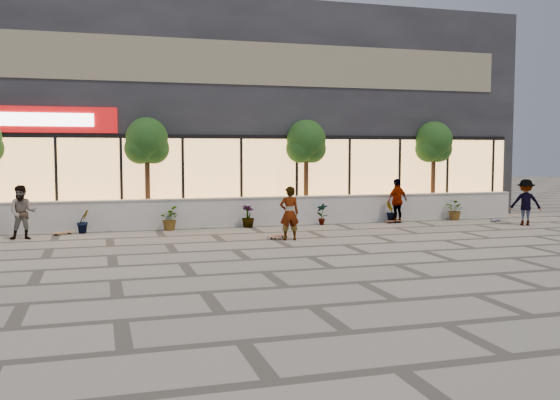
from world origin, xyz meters
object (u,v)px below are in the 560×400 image
object	(u,v)px
skater_left	(22,213)
skateboard_right_far	(495,220)
tree_east	(434,144)
skateboard_left	(63,233)
tree_midwest	(147,144)
skater_right_near	(397,201)
tree_mideast	(306,144)
skateboard_right_near	(394,221)
skater_center	(289,213)
skateboard_center	(279,236)
skater_right_far	(526,202)

from	to	relation	value
skater_left	skateboard_right_far	world-z (taller)	skater_left
tree_east	skateboard_left	world-z (taller)	tree_east
tree_midwest	skater_right_near	xyz separation A→B (m)	(9.18, -1.40, -2.15)
skater_right_near	skateboard_left	size ratio (longest dim) A/B	2.28
skater_right_near	tree_east	bearing A→B (deg)	-168.60
skater_right_near	tree_mideast	bearing A→B (deg)	-43.48
skater_left	skateboard_right_near	distance (m)	13.01
skater_center	skater_left	xyz separation A→B (m)	(-7.83, 2.38, 0.01)
skater_left	skateboard_center	xyz separation A→B (m)	(7.62, -1.96, -0.76)
skater_right_near	skateboard_right_far	size ratio (longest dim) A/B	2.48
tree_midwest	skateboard_right_far	bearing A→B (deg)	-9.53
skater_right_near	skateboard_center	xyz separation A→B (m)	(-5.51, -2.88, -0.75)
skateboard_right_near	skateboard_right_far	distance (m)	4.02
skater_left	skateboard_left	world-z (taller)	skater_left
tree_midwest	skateboard_center	size ratio (longest dim) A/B	4.73
skater_right_far	skateboard_center	distance (m)	9.69
skater_right_near	skateboard_center	distance (m)	6.26
skater_right_near	skater_left	bearing A→B (deg)	-15.73
skater_left	skateboard_right_far	bearing A→B (deg)	2.20
tree_east	skateboard_center	distance (m)	9.38
tree_midwest	skateboard_right_near	world-z (taller)	tree_midwest
tree_midwest	tree_east	distance (m)	11.50
tree_midwest	skateboard_center	xyz separation A→B (m)	(3.67, -4.28, -2.90)
skater_left	skater_right_near	size ratio (longest dim) A/B	1.00
skater_left	skateboard_left	size ratio (longest dim) A/B	2.29
skateboard_left	skateboard_right_far	world-z (taller)	skateboard_left
skateboard_left	skateboard_right_far	xyz separation A→B (m)	(15.81, -0.68, -0.00)
skater_right_near	skateboard_right_near	size ratio (longest dim) A/B	2.13
tree_midwest	skater_center	distance (m)	6.46
skater_center	skateboard_right_near	size ratio (longest dim) A/B	2.10
skater_left	tree_midwest	bearing A→B (deg)	32.14
tree_east	skater_right_near	bearing A→B (deg)	-148.88
tree_midwest	skater_center	world-z (taller)	tree_midwest
skater_right_far	skateboard_left	xyz separation A→B (m)	(-16.14, 1.98, -0.77)
tree_east	skateboard_left	bearing A→B (deg)	-174.03
skater_right_far	skateboard_center	xyz separation A→B (m)	(-9.63, -0.80, -0.76)
skater_center	skateboard_right_near	world-z (taller)	skater_center
skater_center	skateboard_right_near	xyz separation A→B (m)	(5.14, 3.19, -0.75)
skater_center	tree_midwest	bearing A→B (deg)	-46.70
skater_right_far	skateboard_center	bearing A→B (deg)	33.45
tree_mideast	skateboard_right_far	bearing A→B (deg)	-17.34
skater_left	skateboard_right_near	size ratio (longest dim) A/B	2.14
skater_center	skater_left	size ratio (longest dim) A/B	0.98
tree_midwest	skater_right_far	bearing A→B (deg)	-14.66
skater_right_near	skater_right_far	xyz separation A→B (m)	(4.12, -2.08, 0.01)
skateboard_left	skateboard_right_near	world-z (taller)	skateboard_right_near
tree_east	skater_right_far	xyz separation A→B (m)	(1.80, -3.48, -2.14)
tree_mideast	skater_right_near	xyz separation A→B (m)	(3.18, -1.40, -2.15)
skateboard_center	skateboard_right_near	distance (m)	6.02
tree_mideast	skater_right_far	bearing A→B (deg)	-25.48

